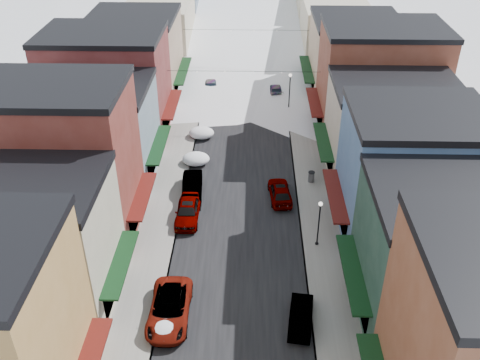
# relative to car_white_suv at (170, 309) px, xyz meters

# --- Properties ---
(road) EXTENTS (10.00, 160.00, 0.01)m
(road) POSITION_rel_car_white_suv_xyz_m (4.30, 49.14, -0.79)
(road) COLOR black
(road) RESTS_ON ground
(sidewalk_left) EXTENTS (3.20, 160.00, 0.15)m
(sidewalk_left) POSITION_rel_car_white_suv_xyz_m (-2.30, 49.14, -0.72)
(sidewalk_left) COLOR gray
(sidewalk_left) RESTS_ON ground
(sidewalk_right) EXTENTS (3.20, 160.00, 0.15)m
(sidewalk_right) POSITION_rel_car_white_suv_xyz_m (10.90, 49.14, -0.72)
(sidewalk_right) COLOR gray
(sidewalk_right) RESTS_ON ground
(curb_left) EXTENTS (0.10, 160.00, 0.15)m
(curb_left) POSITION_rel_car_white_suv_xyz_m (-0.75, 49.14, -0.72)
(curb_left) COLOR slate
(curb_left) RESTS_ON ground
(curb_right) EXTENTS (0.10, 160.00, 0.15)m
(curb_right) POSITION_rel_car_white_suv_xyz_m (9.35, 49.14, -0.72)
(curb_right) COLOR slate
(curb_right) RESTS_ON ground
(bldg_l_cream) EXTENTS (11.30, 8.20, 9.50)m
(bldg_l_cream) POSITION_rel_car_white_suv_xyz_m (-8.89, 1.64, 3.96)
(bldg_l_cream) COLOR #B2AA8F
(bldg_l_cream) RESTS_ON ground
(bldg_l_brick_near) EXTENTS (12.30, 8.20, 12.50)m
(bldg_l_brick_near) POSITION_rel_car_white_suv_xyz_m (-9.39, 9.64, 5.46)
(bldg_l_brick_near) COLOR maroon
(bldg_l_brick_near) RESTS_ON ground
(bldg_l_grayblue) EXTENTS (11.30, 9.20, 9.00)m
(bldg_l_grayblue) POSITION_rel_car_white_suv_xyz_m (-8.89, 18.14, 3.71)
(bldg_l_grayblue) COLOR slate
(bldg_l_grayblue) RESTS_ON ground
(bldg_l_brick_far) EXTENTS (13.30, 9.20, 11.00)m
(bldg_l_brick_far) POSITION_rel_car_white_suv_xyz_m (-9.89, 27.14, 4.71)
(bldg_l_brick_far) COLOR maroon
(bldg_l_brick_far) RESTS_ON ground
(bldg_l_tan) EXTENTS (11.30, 11.20, 10.00)m
(bldg_l_tan) POSITION_rel_car_white_suv_xyz_m (-8.89, 37.14, 4.21)
(bldg_l_tan) COLOR #997C64
(bldg_l_tan) RESTS_ON ground
(bldg_r_green) EXTENTS (11.30, 9.20, 9.50)m
(bldg_r_green) POSITION_rel_car_white_suv_xyz_m (17.49, 1.14, 3.96)
(bldg_r_green) COLOR #1C3A2E
(bldg_r_green) RESTS_ON ground
(bldg_r_blue) EXTENTS (11.30, 9.20, 10.50)m
(bldg_r_blue) POSITION_rel_car_white_suv_xyz_m (17.49, 10.14, 4.46)
(bldg_r_blue) COLOR #406392
(bldg_r_blue) RESTS_ON ground
(bldg_r_cream) EXTENTS (12.30, 9.20, 9.00)m
(bldg_r_cream) POSITION_rel_car_white_suv_xyz_m (17.99, 19.14, 3.71)
(bldg_r_cream) COLOR #BAAD95
(bldg_r_cream) RESTS_ON ground
(bldg_r_brick_far) EXTENTS (13.30, 9.20, 11.50)m
(bldg_r_brick_far) POSITION_rel_car_white_suv_xyz_m (18.49, 28.14, 4.96)
(bldg_r_brick_far) COLOR brown
(bldg_r_brick_far) RESTS_ON ground
(bldg_r_tan) EXTENTS (11.30, 11.20, 9.50)m
(bldg_r_tan) POSITION_rel_car_white_suv_xyz_m (17.49, 38.14, 3.96)
(bldg_r_tan) COLOR tan
(bldg_r_tan) RESTS_ON ground
(overhead_cables) EXTENTS (16.40, 15.04, 0.04)m
(overhead_cables) POSITION_rel_car_white_suv_xyz_m (4.30, 36.64, 5.40)
(overhead_cables) COLOR black
(overhead_cables) RESTS_ON ground
(car_white_suv) EXTENTS (2.68, 5.75, 1.59)m
(car_white_suv) POSITION_rel_car_white_suv_xyz_m (0.00, 0.00, 0.00)
(car_white_suv) COLOR white
(car_white_suv) RESTS_ON ground
(car_silver_sedan) EXTENTS (1.94, 4.80, 1.63)m
(car_silver_sedan) POSITION_rel_car_white_suv_xyz_m (0.00, 11.04, 0.02)
(car_silver_sedan) COLOR #A4A7AC
(car_silver_sedan) RESTS_ON ground
(car_dark_hatch) EXTENTS (2.02, 4.95, 1.60)m
(car_dark_hatch) POSITION_rel_car_white_suv_xyz_m (0.00, 14.79, 0.00)
(car_dark_hatch) COLOR black
(car_dark_hatch) RESTS_ON ground
(car_silver_wagon) EXTENTS (2.42, 5.37, 1.53)m
(car_silver_wagon) POSITION_rel_car_white_suv_xyz_m (0.00, 37.73, -0.03)
(car_silver_wagon) COLOR gray
(car_silver_wagon) RESTS_ON ground
(car_green_sedan) EXTENTS (1.99, 4.34, 1.38)m
(car_green_sedan) POSITION_rel_car_white_suv_xyz_m (8.60, -0.29, -0.11)
(car_green_sedan) COLOR black
(car_green_sedan) RESTS_ON ground
(car_gray_suv) EXTENTS (2.25, 4.72, 1.56)m
(car_gray_suv) POSITION_rel_car_white_suv_xyz_m (7.80, 14.24, -0.02)
(car_gray_suv) COLOR #989AA0
(car_gray_suv) RESTS_ON ground
(car_black_sedan) EXTENTS (2.11, 4.70, 1.34)m
(car_black_sedan) POSITION_rel_car_white_suv_xyz_m (8.10, 37.49, -0.13)
(car_black_sedan) COLOR black
(car_black_sedan) RESTS_ON ground
(car_lane_silver) EXTENTS (2.46, 4.84, 1.58)m
(car_lane_silver) POSITION_rel_car_white_suv_xyz_m (2.72, 39.34, -0.01)
(car_lane_silver) COLOR gray
(car_lane_silver) RESTS_ON ground
(car_lane_white) EXTENTS (2.38, 4.84, 1.32)m
(car_lane_white) POSITION_rel_car_white_suv_xyz_m (6.24, 54.86, -0.14)
(car_lane_white) COLOR white
(car_lane_white) RESTS_ON ground
(trash_can) EXTENTS (0.60, 0.60, 1.02)m
(trash_can) POSITION_rel_car_white_suv_xyz_m (10.79, 16.96, -0.13)
(trash_can) COLOR #57595C
(trash_can) RESTS_ON sidewalk_right
(streetlamp_near) EXTENTS (0.33, 0.33, 3.97)m
(streetlamp_near) POSITION_rel_car_white_suv_xyz_m (10.45, 7.78, 1.86)
(streetlamp_near) COLOR black
(streetlamp_near) RESTS_ON sidewalk_right
(streetlamp_far) EXTENTS (0.39, 0.39, 4.64)m
(streetlamp_far) POSITION_rel_car_white_suv_xyz_m (9.50, 32.33, 2.28)
(streetlamp_far) COLOR black
(streetlamp_far) RESTS_ON sidewalk_right
(snow_pile_near) EXTENTS (2.62, 2.81, 1.11)m
(snow_pile_near) POSITION_rel_car_white_suv_xyz_m (-0.05, -1.38, -0.27)
(snow_pile_near) COLOR white
(snow_pile_near) RESTS_ON ground
(snow_pile_mid) EXTENTS (2.67, 2.84, 1.13)m
(snow_pile_mid) POSITION_rel_car_white_suv_xyz_m (-0.18, 20.25, -0.26)
(snow_pile_mid) COLOR white
(snow_pile_mid) RESTS_ON ground
(snow_pile_far) EXTENTS (2.67, 2.84, 1.13)m
(snow_pile_far) POSITION_rel_car_white_suv_xyz_m (-0.12, 25.85, -0.26)
(snow_pile_far) COLOR white
(snow_pile_far) RESTS_ON ground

